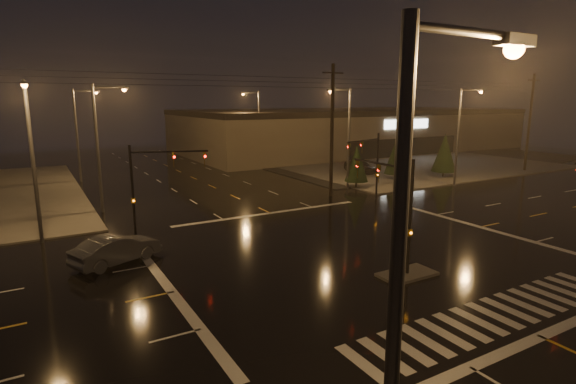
% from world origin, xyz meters
% --- Properties ---
extents(ground, '(140.00, 140.00, 0.00)m').
position_xyz_m(ground, '(0.00, 0.00, 0.00)').
color(ground, black).
rests_on(ground, ground).
extents(sidewalk_ne, '(36.00, 36.00, 0.12)m').
position_xyz_m(sidewalk_ne, '(30.00, 30.00, 0.06)').
color(sidewalk_ne, '#4A4842').
rests_on(sidewalk_ne, ground).
extents(median_island, '(3.00, 1.60, 0.15)m').
position_xyz_m(median_island, '(0.00, -4.00, 0.07)').
color(median_island, '#4A4842').
rests_on(median_island, ground).
extents(crosswalk, '(15.00, 2.60, 0.01)m').
position_xyz_m(crosswalk, '(0.00, -9.00, 0.01)').
color(crosswalk, beige).
rests_on(crosswalk, ground).
extents(stop_bar_near, '(16.00, 0.50, 0.01)m').
position_xyz_m(stop_bar_near, '(0.00, -11.00, 0.01)').
color(stop_bar_near, beige).
rests_on(stop_bar_near, ground).
extents(stop_bar_far, '(16.00, 0.50, 0.01)m').
position_xyz_m(stop_bar_far, '(0.00, 11.00, 0.01)').
color(stop_bar_far, beige).
rests_on(stop_bar_far, ground).
extents(parking_lot, '(50.00, 24.00, 0.08)m').
position_xyz_m(parking_lot, '(35.00, 28.00, 0.04)').
color(parking_lot, black).
rests_on(parking_lot, ground).
extents(retail_building, '(60.20, 28.30, 7.20)m').
position_xyz_m(retail_building, '(35.00, 45.99, 3.84)').
color(retail_building, brown).
rests_on(retail_building, ground).
extents(signal_mast_median, '(0.25, 4.59, 6.00)m').
position_xyz_m(signal_mast_median, '(0.00, -3.07, 3.75)').
color(signal_mast_median, black).
rests_on(signal_mast_median, ground).
extents(signal_mast_ne, '(4.84, 1.86, 6.00)m').
position_xyz_m(signal_mast_ne, '(9.50, 10.14, 3.79)').
color(signal_mast_ne, black).
rests_on(signal_mast_ne, ground).
extents(signal_mast_nw, '(4.84, 1.86, 6.00)m').
position_xyz_m(signal_mast_nw, '(-9.50, 10.14, 3.79)').
color(signal_mast_nw, black).
rests_on(signal_mast_nw, ground).
extents(streetlight_0, '(2.77, 0.32, 10.00)m').
position_xyz_m(streetlight_0, '(-11.18, -15.00, 5.80)').
color(streetlight_0, '#38383A').
rests_on(streetlight_0, ground).
extents(streetlight_1, '(2.77, 0.32, 10.00)m').
position_xyz_m(streetlight_1, '(-11.18, 18.00, 5.80)').
color(streetlight_1, '#38383A').
rests_on(streetlight_1, ground).
extents(streetlight_2, '(2.77, 0.32, 10.00)m').
position_xyz_m(streetlight_2, '(-11.18, 34.00, 5.80)').
color(streetlight_2, '#38383A').
rests_on(streetlight_2, ground).
extents(streetlight_3, '(2.77, 0.32, 10.00)m').
position_xyz_m(streetlight_3, '(11.18, 16.00, 5.80)').
color(streetlight_3, '#38383A').
rests_on(streetlight_3, ground).
extents(streetlight_4, '(2.77, 0.32, 10.00)m').
position_xyz_m(streetlight_4, '(11.18, 36.00, 5.80)').
color(streetlight_4, '#38383A').
rests_on(streetlight_4, ground).
extents(streetlight_5, '(0.32, 2.77, 10.00)m').
position_xyz_m(streetlight_5, '(-16.00, 11.18, 5.80)').
color(streetlight_5, '#38383A').
rests_on(streetlight_5, ground).
extents(streetlight_6, '(0.32, 2.77, 10.00)m').
position_xyz_m(streetlight_6, '(22.00, 11.18, 5.80)').
color(streetlight_6, '#38383A').
rests_on(streetlight_6, ground).
extents(utility_pole_1, '(2.20, 0.32, 12.00)m').
position_xyz_m(utility_pole_1, '(8.00, 14.00, 6.13)').
color(utility_pole_1, black).
rests_on(utility_pole_1, ground).
extents(utility_pole_2, '(2.20, 0.32, 12.00)m').
position_xyz_m(utility_pole_2, '(38.00, 14.00, 6.13)').
color(utility_pole_2, black).
rests_on(utility_pole_2, ground).
extents(conifer_0, '(2.37, 2.37, 4.40)m').
position_xyz_m(conifer_0, '(12.49, 15.87, 2.55)').
color(conifer_0, black).
rests_on(conifer_0, ground).
extents(conifer_1, '(2.53, 2.53, 4.66)m').
position_xyz_m(conifer_1, '(19.33, 17.47, 2.68)').
color(conifer_1, black).
rests_on(conifer_1, ground).
extents(conifer_2, '(2.79, 2.79, 5.06)m').
position_xyz_m(conifer_2, '(25.29, 15.87, 2.88)').
color(conifer_2, black).
rests_on(conifer_2, ground).
extents(car_parked, '(2.19, 4.93, 1.65)m').
position_xyz_m(car_parked, '(18.89, 23.15, 0.82)').
color(car_parked, black).
rests_on(car_parked, ground).
extents(car_crossing, '(5.07, 3.42, 1.58)m').
position_xyz_m(car_crossing, '(-12.53, 5.34, 0.79)').
color(car_crossing, '#4F5256').
rests_on(car_crossing, ground).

